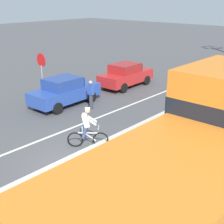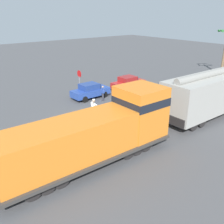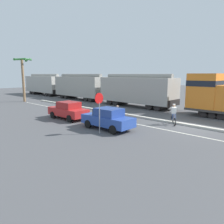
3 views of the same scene
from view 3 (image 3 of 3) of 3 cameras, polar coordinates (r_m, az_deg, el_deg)
name	(u,v)px [view 3 (image 3 of 3)]	position (r m, az deg, el deg)	size (l,w,h in m)	color
ground_plane	(190,126)	(18.69, 19.76, -3.52)	(120.00, 120.00, 0.00)	#4C4C4F
median_curb	(132,116)	(21.73, 5.24, -0.92)	(0.36, 36.00, 0.16)	beige
lane_stripe	(115,120)	(19.96, 0.92, -2.08)	(0.14, 36.00, 0.01)	silver
hopper_car_lead	(137,90)	(28.10, 6.48, 5.62)	(2.90, 10.60, 4.18)	#A4A29A
hopper_car_middle	(80,87)	(36.33, -8.28, 6.55)	(2.90, 10.60, 4.18)	#A09E96
hopper_car_trailing	(44,84)	(46.03, -17.25, 6.90)	(2.90, 10.60, 4.18)	#AFADA5
parked_car_blue	(108,119)	(16.56, -1.12, -1.71)	(1.93, 4.25, 1.62)	#28479E
parked_car_red	(68,110)	(20.70, -11.39, 0.44)	(1.91, 4.24, 1.62)	red
cyclist	(174,115)	(18.71, 15.80, -0.74)	(1.33, 1.17, 1.71)	black
stop_sign	(99,105)	(15.10, -3.37, 1.78)	(0.76, 0.08, 2.88)	gray
palm_tree_near	(23,69)	(35.44, -22.33, 10.24)	(2.55, 2.72, 6.59)	#846647
pedestrian_by_cars	(117,114)	(18.04, 1.38, -0.65)	(0.34, 0.22, 1.62)	#33333D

